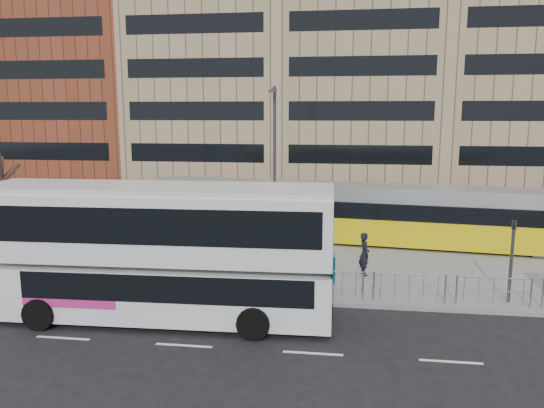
# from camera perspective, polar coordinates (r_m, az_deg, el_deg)

# --- Properties ---
(ground) EXTENTS (120.00, 120.00, 0.00)m
(ground) POSITION_cam_1_polar(r_m,az_deg,el_deg) (20.40, -0.59, -10.61)
(ground) COLOR black
(ground) RESTS_ON ground
(plaza) EXTENTS (64.00, 24.00, 0.15)m
(plaza) POSITION_cam_1_polar(r_m,az_deg,el_deg) (31.82, 2.57, -2.94)
(plaza) COLOR gray
(plaza) RESTS_ON ground
(kerb) EXTENTS (64.00, 0.25, 0.17)m
(kerb) POSITION_cam_1_polar(r_m,az_deg,el_deg) (20.42, -0.57, -10.36)
(kerb) COLOR gray
(kerb) RESTS_ON ground
(building_row) EXTENTS (70.40, 18.40, 31.20)m
(building_row) POSITION_cam_1_polar(r_m,az_deg,el_deg) (53.49, 6.69, 16.04)
(building_row) COLOR brown
(building_row) RESTS_ON ground
(pedestrian_barrier) EXTENTS (32.07, 0.07, 1.10)m
(pedestrian_barrier) POSITION_cam_1_polar(r_m,az_deg,el_deg) (20.37, 5.24, -7.76)
(pedestrian_barrier) COLOR gray
(pedestrian_barrier) RESTS_ON plaza
(road_markings) EXTENTS (62.00, 0.12, 0.01)m
(road_markings) POSITION_cam_1_polar(r_m,az_deg,el_deg) (16.62, 0.86, -15.56)
(road_markings) COLOR white
(road_markings) RESTS_ON ground
(double_decker_bus) EXTENTS (11.85, 3.28, 4.71)m
(double_decker_bus) POSITION_cam_1_polar(r_m,az_deg,el_deg) (18.58, -12.02, -4.66)
(double_decker_bus) COLOR silver
(double_decker_bus) RESTS_ON ground
(tram) EXTENTS (26.70, 5.72, 3.13)m
(tram) POSITION_cam_1_polar(r_m,az_deg,el_deg) (28.89, 12.03, -1.14)
(tram) COLOR #D6BD0B
(tram) RESTS_ON plaza
(ad_panel) EXTENTS (0.71, 0.31, 1.39)m
(ad_panel) POSITION_cam_1_polar(r_m,az_deg,el_deg) (21.16, 5.86, -7.15)
(ad_panel) COLOR #2D2D30
(ad_panel) RESTS_ON plaza
(pedestrian) EXTENTS (0.60, 0.77, 1.88)m
(pedestrian) POSITION_cam_1_polar(r_m,az_deg,el_deg) (23.29, 9.91, -5.32)
(pedestrian) COLOR black
(pedestrian) RESTS_ON plaza
(traffic_light_west) EXTENTS (0.21, 0.24, 3.10)m
(traffic_light_west) POSITION_cam_1_polar(r_m,az_deg,el_deg) (21.34, -6.19, -3.77)
(traffic_light_west) COLOR #2D2D30
(traffic_light_west) RESTS_ON plaza
(traffic_light_east) EXTENTS (0.23, 0.25, 3.10)m
(traffic_light_east) POSITION_cam_1_polar(r_m,az_deg,el_deg) (21.39, 24.42, -4.59)
(traffic_light_east) COLOR #2D2D30
(traffic_light_east) RESTS_ON plaza
(lamp_post_west) EXTENTS (0.45, 1.04, 8.35)m
(lamp_post_west) POSITION_cam_1_polar(r_m,az_deg,el_deg) (29.05, 0.26, 5.08)
(lamp_post_west) COLOR #2D2D30
(lamp_post_west) RESTS_ON plaza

